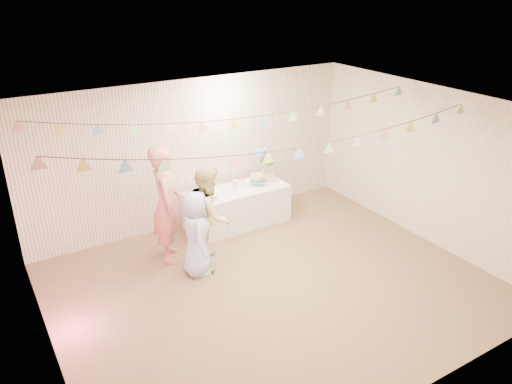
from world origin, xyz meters
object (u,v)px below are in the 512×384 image
person_adult_a (166,204)px  person_adult_b (209,215)px  table (237,207)px  cake_stand (262,161)px  person_child (196,233)px

person_adult_a → person_adult_b: bearing=-111.1°
table → cake_stand: size_ratio=2.71×
table → person_child: (-1.29, -1.06, 0.32)m
table → person_adult_b: (-0.98, -0.88, 0.47)m
table → cake_stand: bearing=5.2°
person_adult_a → cake_stand: bearing=-56.7°
person_adult_a → person_adult_b: 0.68m
table → person_adult_a: size_ratio=0.97×
cake_stand → person_child: size_ratio=0.51×
person_adult_b → person_child: person_adult_b is taller
person_child → person_adult_b: bearing=-43.5°
table → person_adult_b: 1.40m
table → person_adult_a: 1.66m
table → person_adult_a: person_adult_a is taller
cake_stand → person_adult_b: size_ratio=0.42×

